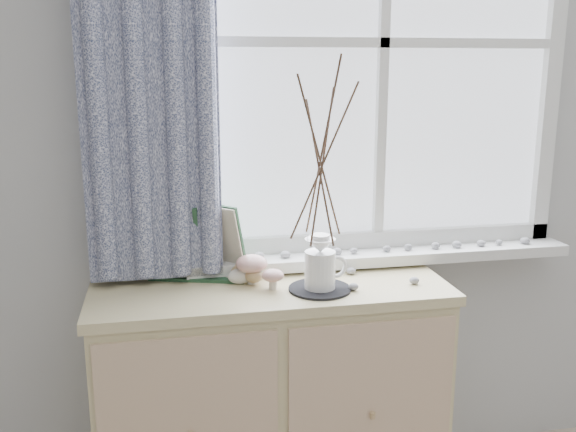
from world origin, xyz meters
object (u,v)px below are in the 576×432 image
at_px(botanical_book, 198,243).
at_px(twig_pitcher, 321,158).
at_px(sideboard, 272,400).
at_px(toadstool_cluster, 257,267).

xyz_separation_m(botanical_book, twig_pitcher, (0.38, -0.17, 0.30)).
relative_size(sideboard, botanical_book, 3.09).
bearing_deg(sideboard, toadstool_cluster, 155.20).
relative_size(sideboard, twig_pitcher, 1.56).
bearing_deg(sideboard, botanical_book, 156.33).
height_order(sideboard, toadstool_cluster, toadstool_cluster).
xyz_separation_m(sideboard, twig_pitcher, (0.15, -0.07, 0.86)).
xyz_separation_m(sideboard, toadstool_cluster, (-0.04, 0.02, 0.49)).
relative_size(botanical_book, twig_pitcher, 0.51).
bearing_deg(botanical_book, toadstool_cluster, -6.08).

